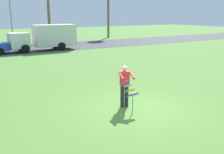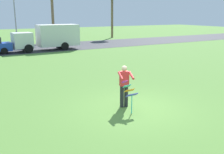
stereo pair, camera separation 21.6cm
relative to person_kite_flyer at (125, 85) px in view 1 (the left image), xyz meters
The scene contains 6 objects.
ground_plane 1.04m from the person_kite_flyer, 48.18° to the right, with size 120.00×120.00×0.00m, color #568438.
road_strip 20.67m from the person_kite_flyer, 89.20° to the left, with size 120.00×8.00×0.01m, color #38383D.
person_kite_flyer is the anchor object (origin of this frame).
kite_held 0.64m from the person_kite_flyer, 103.87° to the right, with size 0.52×0.65×1.22m.
parked_truck_white_box 18.40m from the person_kite_flyer, 82.58° to the left, with size 6.76×2.26×2.62m.
streetlight_pole 26.16m from the person_kite_flyer, 89.31° to the left, with size 0.24×1.65×7.00m.
Camera 1 is at (-5.87, -8.07, 3.76)m, focal length 41.34 mm.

